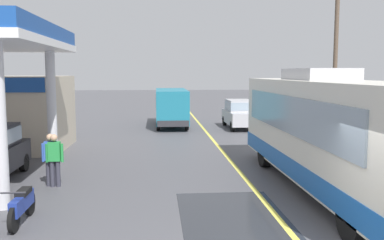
% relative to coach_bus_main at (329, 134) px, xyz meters
% --- Properties ---
extents(ground, '(120.00, 120.00, 0.00)m').
position_rel_coach_bus_main_xyz_m(ground, '(-2.21, 15.18, -1.72)').
color(ground, '#4C4C51').
extents(lane_divider_stripe, '(0.16, 50.00, 0.01)m').
position_rel_coach_bus_main_xyz_m(lane_divider_stripe, '(-2.21, 10.18, -1.72)').
color(lane_divider_stripe, '#D8CC4C').
rests_on(lane_divider_stripe, ground).
extents(wet_puddle_patch, '(2.62, 4.89, 0.01)m').
position_rel_coach_bus_main_xyz_m(wet_puddle_patch, '(-3.29, -2.46, -1.72)').
color(wet_puddle_patch, '#26282D').
rests_on(wet_puddle_patch, ground).
extents(coach_bus_main, '(2.60, 11.04, 3.69)m').
position_rel_coach_bus_main_xyz_m(coach_bus_main, '(0.00, 0.00, 0.00)').
color(coach_bus_main, silver).
rests_on(coach_bus_main, ground).
extents(minibus_opposing_lane, '(2.04, 6.13, 2.44)m').
position_rel_coach_bus_main_xyz_m(minibus_opposing_lane, '(-4.20, 15.74, -0.25)').
color(minibus_opposing_lane, teal).
rests_on(minibus_opposing_lane, ground).
extents(motorcycle_parked_forecourt, '(0.55, 1.80, 0.92)m').
position_rel_coach_bus_main_xyz_m(motorcycle_parked_forecourt, '(-8.35, -2.13, -1.28)').
color(motorcycle_parked_forecourt, black).
rests_on(motorcycle_parked_forecourt, ground).
extents(pedestrian_near_pump, '(0.55, 0.22, 1.66)m').
position_rel_coach_bus_main_xyz_m(pedestrian_near_pump, '(-8.34, 1.09, -0.79)').
color(pedestrian_near_pump, '#33333F').
rests_on(pedestrian_near_pump, ground).
extents(pedestrian_by_shop, '(0.55, 0.22, 1.66)m').
position_rel_coach_bus_main_xyz_m(pedestrian_by_shop, '(-8.49, 1.19, -0.79)').
color(pedestrian_by_shop, '#33333F').
rests_on(pedestrian_by_shop, ground).
extents(car_trailing_behind_bus, '(1.70, 4.20, 1.82)m').
position_rel_coach_bus_main_xyz_m(car_trailing_behind_bus, '(0.14, 14.42, -0.71)').
color(car_trailing_behind_bus, '#B2B2B7').
rests_on(car_trailing_behind_bus, ground).
extents(utility_pole_roadside, '(1.80, 0.24, 8.54)m').
position_rel_coach_bus_main_xyz_m(utility_pole_roadside, '(4.78, 10.77, 2.73)').
color(utility_pole_roadside, brown).
rests_on(utility_pole_roadside, ground).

